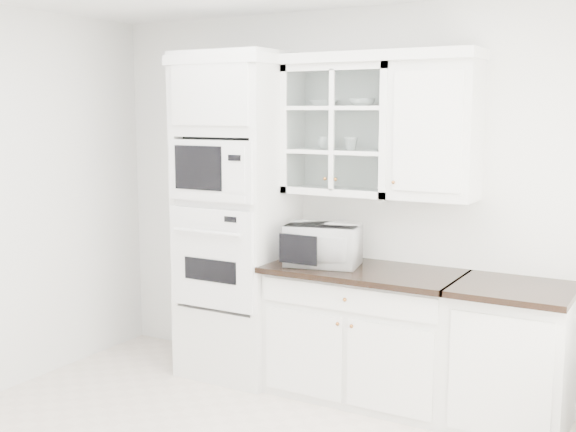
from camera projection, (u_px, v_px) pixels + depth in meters
The scene contains 12 objects.
room_shell at pixel (249, 147), 4.06m from camera, with size 4.00×3.50×2.70m.
oven_column at pixel (237, 217), 5.36m from camera, with size 0.76×0.68×2.40m.
base_cabinet_run at pixel (364, 332), 4.99m from camera, with size 1.32×0.67×0.92m.
extra_base_cabinet at pixel (512, 356), 4.50m from camera, with size 0.72×0.67×0.92m.
upper_cabinet_glass at pixel (342, 130), 5.03m from camera, with size 0.80×0.33×0.90m.
upper_cabinet_solid at pixel (436, 131), 4.70m from camera, with size 0.55×0.33×0.90m, color white.
crown_molding at pixel (328, 59), 4.99m from camera, with size 2.14×0.38×0.07m, color white.
countertop_microwave at pixel (324, 244), 5.00m from camera, with size 0.49×0.41×0.29m, color white.
bowl_a at pixel (324, 103), 5.07m from camera, with size 0.19×0.19×0.05m, color white.
bowl_b at pixel (362, 102), 4.91m from camera, with size 0.17×0.17×0.05m, color white.
cup_a at pixel (326, 143), 5.12m from camera, with size 0.12×0.12×0.09m, color white.
cup_b at pixel (351, 144), 5.00m from camera, with size 0.10×0.10×0.09m, color white.
Camera 1 is at (2.21, -3.00, 1.98)m, focal length 45.00 mm.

